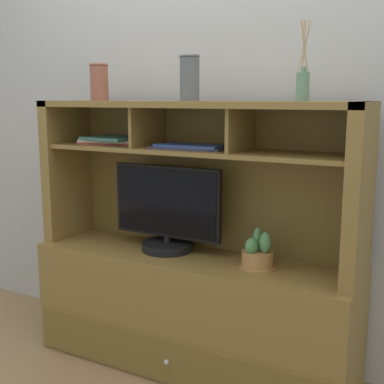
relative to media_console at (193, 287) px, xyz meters
name	(u,v)px	position (x,y,z in m)	size (l,w,h in m)	color
floor_plane	(192,365)	(0.00, -0.01, -0.42)	(6.00, 6.00, 0.02)	#98764F
back_wall	(217,82)	(0.00, 0.25, 0.99)	(6.00, 0.02, 2.80)	#B2B3B3
media_console	(193,287)	(0.00, 0.00, 0.00)	(1.59, 0.48, 1.31)	olive
tv_monitor	(167,214)	(-0.14, 0.00, 0.35)	(0.58, 0.26, 0.42)	black
potted_orchid	(257,254)	(0.35, -0.03, 0.23)	(0.16, 0.16, 0.18)	#B07C45
magazine_stack_left	(112,140)	(-0.47, 0.01, 0.70)	(0.34, 0.25, 0.04)	#A93B35
magazine_stack_centre	(190,147)	(0.01, -0.04, 0.69)	(0.36, 0.19, 0.02)	#3C3648
diffuser_bottle	(303,85)	(0.52, -0.01, 0.97)	(0.05, 0.05, 0.32)	slate
ceramic_vase	(99,82)	(-0.52, -0.03, 0.99)	(0.10, 0.10, 0.18)	brown
accent_vase	(190,78)	(0.00, -0.03, 1.00)	(0.09, 0.09, 0.20)	#575C62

